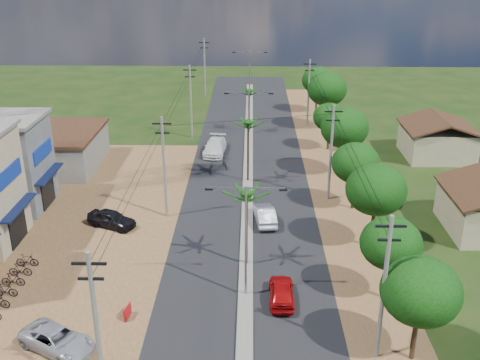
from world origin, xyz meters
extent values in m
plane|color=black|center=(0.00, 0.00, 0.00)|extent=(160.00, 160.00, 0.00)
cube|color=black|center=(0.00, 15.00, 0.02)|extent=(12.00, 110.00, 0.04)
cube|color=#605E56|center=(0.00, 18.00, 0.09)|extent=(1.00, 90.00, 0.18)
cube|color=brown|center=(-15.00, 8.00, 0.02)|extent=(18.00, 46.00, 0.04)
cube|color=brown|center=(8.50, 15.00, 0.01)|extent=(5.00, 90.00, 0.03)
cube|color=#0D1639|center=(-17.60, 7.00, 3.10)|extent=(0.80, 5.40, 0.15)
cube|color=black|center=(-17.95, 7.00, 1.30)|extent=(0.10, 3.00, 2.40)
cube|color=navy|center=(-17.92, 7.00, 5.85)|extent=(0.12, 4.20, 1.20)
cube|color=#0D1639|center=(-17.60, 14.00, 3.10)|extent=(0.80, 5.40, 0.15)
cube|color=black|center=(-17.95, 14.00, 1.30)|extent=(0.10, 3.00, 2.40)
cube|color=navy|center=(-17.92, 14.00, 5.20)|extent=(0.12, 4.20, 1.20)
cube|color=#605E56|center=(-21.00, 24.00, 1.80)|extent=(10.00, 10.00, 3.60)
cube|color=black|center=(-21.00, 24.00, 3.80)|extent=(10.40, 10.40, 0.30)
cube|color=tan|center=(21.00, 28.00, 1.65)|extent=(7.00, 7.00, 3.30)
cylinder|color=black|center=(9.50, -6.00, 2.10)|extent=(0.28, 0.28, 4.20)
ellipsoid|color=black|center=(9.50, -6.00, 4.50)|extent=(4.40, 4.40, 3.74)
cylinder|color=black|center=(9.30, 0.00, 1.92)|extent=(0.28, 0.28, 3.85)
ellipsoid|color=black|center=(9.30, 0.00, 4.12)|extent=(4.00, 4.00, 3.40)
cylinder|color=black|center=(9.70, 7.00, 2.27)|extent=(0.28, 0.28, 4.55)
ellipsoid|color=black|center=(9.70, 7.00, 4.88)|extent=(4.60, 4.60, 3.91)
cylinder|color=black|center=(9.40, 14.00, 2.03)|extent=(0.28, 0.28, 4.06)
ellipsoid|color=black|center=(9.40, 14.00, 4.35)|extent=(4.20, 4.20, 3.57)
cylinder|color=black|center=(9.60, 22.00, 2.38)|extent=(0.28, 0.28, 4.76)
ellipsoid|color=black|center=(9.60, 22.00, 5.10)|extent=(4.80, 4.80, 4.08)
cylinder|color=black|center=(9.20, 30.00, 1.82)|extent=(0.28, 0.28, 3.64)
ellipsoid|color=black|center=(9.20, 30.00, 3.90)|extent=(3.80, 3.80, 3.23)
cylinder|color=black|center=(9.80, 38.00, 2.45)|extent=(0.28, 0.28, 4.90)
ellipsoid|color=black|center=(9.80, 38.00, 5.25)|extent=(5.00, 5.00, 4.25)
cylinder|color=black|center=(9.50, 46.00, 2.17)|extent=(0.28, 0.28, 4.34)
ellipsoid|color=black|center=(9.50, 46.00, 4.65)|extent=(4.40, 4.40, 3.74)
cylinder|color=black|center=(0.00, 4.00, 2.90)|extent=(0.22, 0.22, 5.80)
cylinder|color=black|center=(0.00, 20.00, 3.10)|extent=(0.22, 0.22, 6.20)
cylinder|color=black|center=(0.00, 36.00, 2.75)|extent=(0.22, 0.22, 5.50)
cylinder|color=gray|center=(0.00, 0.00, 4.00)|extent=(0.16, 0.16, 8.00)
cube|color=gray|center=(1.20, 0.00, 7.90)|extent=(2.40, 0.08, 0.08)
cube|color=gray|center=(-1.20, 0.00, 7.90)|extent=(2.40, 0.08, 0.08)
cube|color=black|center=(2.30, 0.00, 7.80)|extent=(0.50, 0.18, 0.12)
cube|color=black|center=(-2.30, 0.00, 7.80)|extent=(0.50, 0.18, 0.12)
cylinder|color=gray|center=(0.00, 25.00, 4.00)|extent=(0.16, 0.16, 8.00)
cube|color=gray|center=(1.20, 25.00, 7.90)|extent=(2.40, 0.08, 0.08)
cube|color=gray|center=(-1.20, 25.00, 7.90)|extent=(2.40, 0.08, 0.08)
cube|color=black|center=(2.30, 25.00, 7.80)|extent=(0.50, 0.18, 0.12)
cube|color=black|center=(-2.30, 25.00, 7.80)|extent=(0.50, 0.18, 0.12)
cylinder|color=gray|center=(0.00, 50.00, 4.00)|extent=(0.16, 0.16, 8.00)
cube|color=gray|center=(1.20, 50.00, 7.90)|extent=(2.40, 0.08, 0.08)
cube|color=gray|center=(-1.20, 50.00, 7.90)|extent=(2.40, 0.08, 0.08)
cube|color=black|center=(2.30, 50.00, 7.80)|extent=(0.50, 0.18, 0.12)
cube|color=black|center=(-2.30, 50.00, 7.80)|extent=(0.50, 0.18, 0.12)
cylinder|color=#605E56|center=(-7.00, -10.00, 4.50)|extent=(0.24, 0.24, 9.00)
cube|color=black|center=(-7.00, -10.00, 8.40)|extent=(1.60, 0.12, 0.12)
cube|color=black|center=(-7.00, -10.00, 7.60)|extent=(1.20, 0.12, 0.12)
cylinder|color=#605E56|center=(-7.00, 12.00, 4.50)|extent=(0.24, 0.24, 9.00)
cube|color=black|center=(-7.00, 12.00, 8.40)|extent=(1.60, 0.12, 0.12)
cube|color=black|center=(-7.00, 12.00, 7.60)|extent=(1.20, 0.12, 0.12)
cylinder|color=#605E56|center=(-7.00, 34.00, 4.50)|extent=(0.24, 0.24, 9.00)
cube|color=black|center=(-7.00, 34.00, 8.40)|extent=(1.60, 0.12, 0.12)
cube|color=black|center=(-7.00, 34.00, 7.60)|extent=(1.20, 0.12, 0.12)
cylinder|color=#605E56|center=(-7.00, 55.00, 4.50)|extent=(0.24, 0.24, 9.00)
cube|color=black|center=(-7.00, 55.00, 8.40)|extent=(1.60, 0.12, 0.12)
cube|color=black|center=(-7.00, 55.00, 7.60)|extent=(1.20, 0.12, 0.12)
cylinder|color=#605E56|center=(7.50, -6.00, 4.50)|extent=(0.24, 0.24, 9.00)
cube|color=black|center=(7.50, -6.00, 8.40)|extent=(1.60, 0.12, 0.12)
cube|color=black|center=(7.50, -6.00, 7.60)|extent=(1.20, 0.12, 0.12)
cylinder|color=#605E56|center=(7.50, 16.00, 4.50)|extent=(0.24, 0.24, 9.00)
cube|color=black|center=(7.50, 16.00, 8.40)|extent=(1.60, 0.12, 0.12)
cube|color=black|center=(7.50, 16.00, 7.60)|extent=(1.20, 0.12, 0.12)
cylinder|color=#605E56|center=(7.50, 38.00, 4.50)|extent=(0.24, 0.24, 9.00)
cube|color=black|center=(7.50, 38.00, 8.40)|extent=(1.60, 0.12, 0.12)
cube|color=black|center=(7.50, 38.00, 7.60)|extent=(1.20, 0.12, 0.12)
imported|color=#A00809|center=(2.37, -0.51, 0.69)|extent=(1.70, 4.09, 1.38)
imported|color=#A8AAB0|center=(1.50, 10.98, 0.73)|extent=(2.06, 4.57, 1.45)
imported|color=silver|center=(-3.80, 28.29, 0.80)|extent=(2.64, 5.68, 1.61)
imported|color=#A8AAB0|center=(-10.82, -5.67, 0.65)|extent=(5.16, 4.15, 1.31)
imported|color=black|center=(-11.31, 9.93, 0.72)|extent=(4.54, 3.26, 1.44)
imported|color=black|center=(-2.48, 23.65, 0.50)|extent=(1.13, 2.02, 1.00)
imported|color=black|center=(-3.46, 29.10, 0.53)|extent=(0.53, 1.77, 1.06)
cube|color=#A40F14|center=(-7.40, -2.58, 0.44)|extent=(0.28, 1.06, 0.89)
cylinder|color=black|center=(-7.40, -3.07, 0.22)|extent=(0.04, 0.04, 0.44)
cylinder|color=black|center=(-7.40, -2.09, 0.22)|extent=(0.04, 0.04, 0.44)
imported|color=black|center=(-16.03, -0.42, 0.50)|extent=(1.67, 0.49, 1.00)
imported|color=black|center=(-16.03, 0.88, 0.50)|extent=(1.67, 0.49, 1.00)
imported|color=black|center=(-16.03, 2.18, 0.50)|extent=(1.67, 0.49, 1.00)
imported|color=black|center=(-16.03, 3.48, 0.50)|extent=(1.67, 0.49, 1.00)
camera|label=1|loc=(0.28, -31.84, 21.54)|focal=42.00mm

